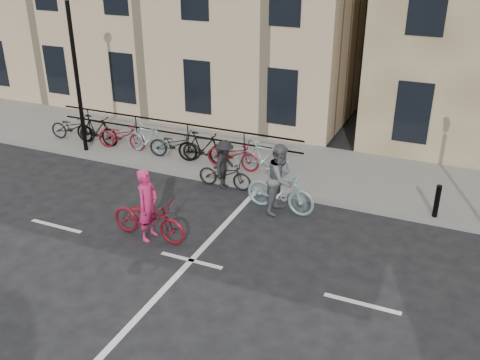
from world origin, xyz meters
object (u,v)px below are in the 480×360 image
at_px(cyclist_dark, 225,169).
at_px(cyclist_grey, 280,185).
at_px(cyclist_pink, 148,215).
at_px(lamp_post, 74,53).

bearing_deg(cyclist_dark, cyclist_grey, -111.04).
bearing_deg(cyclist_dark, cyclist_pink, 170.96).
height_order(lamp_post, cyclist_dark, lamp_post).
xyz_separation_m(cyclist_pink, cyclist_grey, (2.49, 2.66, 0.14)).
xyz_separation_m(cyclist_grey, cyclist_dark, (-2.01, 0.73, -0.20)).
relative_size(lamp_post, cyclist_pink, 2.51).
distance_m(lamp_post, cyclist_grey, 8.11).
xyz_separation_m(lamp_post, cyclist_dark, (5.54, -0.50, -2.90)).
bearing_deg(cyclist_pink, cyclist_grey, -40.95).
bearing_deg(cyclist_dark, lamp_post, 83.87).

